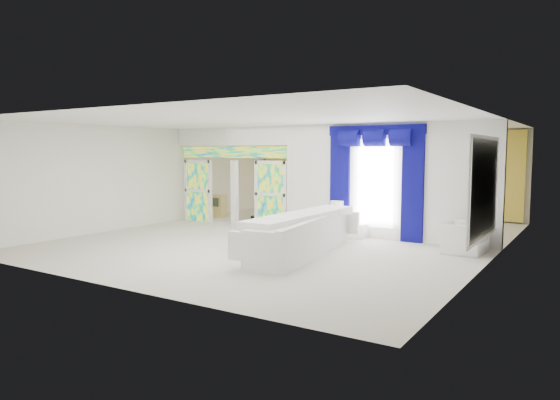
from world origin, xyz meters
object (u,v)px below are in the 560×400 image
Objects in this scene: grand_piano at (291,204)px; white_sofa at (303,236)px; coffee_table at (261,237)px; console_table at (347,230)px; armchair at (463,237)px.

white_sofa is at bearing -68.70° from grand_piano.
coffee_table reaches higher than console_table.
console_table is 3.18m from armchair.
grand_piano reaches higher than white_sofa.
coffee_table is at bearing -79.71° from grand_piano.
armchair reaches higher than coffee_table.
console_table is 3.90m from grand_piano.
white_sofa is at bearing -86.75° from console_table.
coffee_table is 0.88× the size of grand_piano.
coffee_table is at bearing 115.89° from armchair.
white_sofa is 3.74× the size of console_table.
grand_piano is (-1.93, 4.62, 0.32)m from coffee_table.
armchair is at bearing 22.10° from coffee_table.
coffee_table is at bearing 159.19° from white_sofa.
console_table is at bearing 62.66° from coffee_table.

